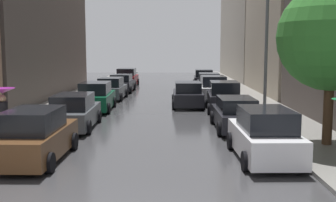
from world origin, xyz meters
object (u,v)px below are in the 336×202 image
parked_car_left_sixth (127,78)px  pedestrian_by_kerb (3,104)px  parked_car_right_third (224,97)px  parked_car_right_fifth (209,83)px  parked_car_right_nearest (264,136)px  car_midroad (188,95)px  parked_car_left_nearest (35,137)px  street_tree_right (332,37)px  parked_car_left_third (96,97)px  parked_car_right_fourth (213,89)px  parked_car_left_fourth (111,89)px  parked_car_left_second (74,112)px  parked_car_left_fifth (122,83)px  parked_car_right_second (235,114)px  lamp_post_right (266,43)px  parked_car_right_sixth (204,79)px

parked_car_left_sixth → pedestrian_by_kerb: 26.57m
parked_car_right_third → parked_car_right_fifth: bearing=2.1°
parked_car_right_nearest → car_midroad: parked_car_right_nearest is taller
parked_car_left_nearest → street_tree_right: (10.48, 1.96, 3.35)m
parked_car_left_third → parked_car_right_third: (7.82, -0.17, 0.02)m
parked_car_right_fourth → street_tree_right: size_ratio=0.76×
parked_car_right_third → parked_car_left_fourth: bearing=54.5°
parked_car_left_second → parked_car_left_fifth: size_ratio=1.06×
pedestrian_by_kerb → street_tree_right: bearing=3.7°
parked_car_right_second → street_tree_right: street_tree_right is taller
parked_car_left_fourth → street_tree_right: street_tree_right is taller
parked_car_right_nearest → street_tree_right: 4.66m
parked_car_left_nearest → parked_car_left_fifth: 22.98m
parked_car_right_fourth → lamp_post_right: 9.85m
parked_car_left_fifth → street_tree_right: street_tree_right is taller
parked_car_left_fifth → parked_car_left_sixth: bearing=3.2°
parked_car_left_sixth → parked_car_left_fifth: bearing=-177.7°
parked_car_left_nearest → parked_car_right_fourth: bearing=-23.7°
parked_car_right_second → parked_car_right_fourth: (-0.01, 11.24, 0.12)m
parked_car_left_fifth → parked_car_right_fourth: size_ratio=0.98×
street_tree_right → lamp_post_right: bearing=101.3°
parked_car_right_third → parked_car_right_nearest: bearing=-177.6°
parked_car_left_second → street_tree_right: bearing=-111.7°
parked_car_left_second → parked_car_right_sixth: 23.47m
parked_car_left_fifth → lamp_post_right: bearing=-147.4°
parked_car_left_fourth → parked_car_right_fifth: size_ratio=0.94×
parked_car_left_second → parked_car_left_fifth: parked_car_left_second is taller
parked_car_right_sixth → lamp_post_right: (1.70, -20.27, 3.25)m
parked_car_right_second → parked_car_right_sixth: size_ratio=1.03×
parked_car_left_fifth → lamp_post_right: 18.19m
parked_car_left_sixth → street_tree_right: (10.60, -26.82, 3.34)m
street_tree_right → parked_car_left_fourth: bearing=124.2°
parked_car_right_nearest → parked_car_left_fourth: bearing=22.8°
parked_car_left_nearest → parked_car_left_fifth: size_ratio=1.01×
parked_car_right_fourth → parked_car_right_sixth: (0.12, 11.14, -0.04)m
parked_car_right_fourth → parked_car_right_fifth: parked_car_right_fourth is taller
parked_car_right_fourth → pedestrian_by_kerb: size_ratio=2.18×
car_midroad → street_tree_right: 13.04m
parked_car_left_fourth → parked_car_left_fifth: (0.09, 5.54, -0.03)m
parked_car_left_fifth → street_tree_right: bearing=-152.3°
parked_car_left_third → street_tree_right: bearing=-133.8°
parked_car_right_nearest → pedestrian_by_kerb: (-9.72, 2.05, 0.82)m
parked_car_right_third → pedestrian_by_kerb: (-9.68, -9.20, 0.81)m
parked_car_left_fourth → parked_car_right_fifth: (7.74, 5.15, 0.02)m
parked_car_left_third → lamp_post_right: 10.76m
car_midroad → parked_car_right_third: bearing=-134.8°
parked_car_left_nearest → pedestrian_by_kerb: pedestrian_by_kerb is taller
parked_car_right_nearest → parked_car_right_third: size_ratio=1.03×
parked_car_right_fourth → parked_car_left_fourth: bearing=85.1°
pedestrian_by_kerb → parked_car_right_fourth: bearing=62.0°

